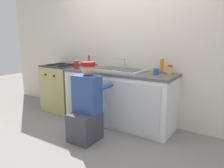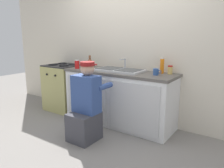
% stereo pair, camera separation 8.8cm
% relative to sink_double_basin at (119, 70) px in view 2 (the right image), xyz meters
% --- Properties ---
extents(ground_plane, '(12.00, 12.00, 0.00)m').
position_rel_sink_double_basin_xyz_m(ground_plane, '(0.00, -0.30, -0.91)').
color(ground_plane, gray).
extents(back_wall, '(6.00, 0.10, 2.50)m').
position_rel_sink_double_basin_xyz_m(back_wall, '(0.00, 0.35, 0.34)').
color(back_wall, beige).
rests_on(back_wall, ground_plane).
extents(counter_cabinet, '(1.83, 0.62, 0.85)m').
position_rel_sink_double_basin_xyz_m(counter_cabinet, '(0.00, -0.01, -0.49)').
color(counter_cabinet, white).
rests_on(counter_cabinet, ground_plane).
extents(countertop, '(1.87, 0.62, 0.04)m').
position_rel_sink_double_basin_xyz_m(countertop, '(0.00, -0.00, -0.04)').
color(countertop, '#5B5651').
rests_on(countertop, counter_cabinet).
extents(sink_double_basin, '(0.80, 0.44, 0.19)m').
position_rel_sink_double_basin_xyz_m(sink_double_basin, '(0.00, 0.00, 0.00)').
color(sink_double_basin, silver).
rests_on(sink_double_basin, countertop).
extents(stove_range, '(0.65, 0.62, 0.91)m').
position_rel_sink_double_basin_xyz_m(stove_range, '(-1.29, -0.00, -0.46)').
color(stove_range, tan).
rests_on(stove_range, ground_plane).
extents(plumber_person, '(0.42, 0.61, 1.10)m').
position_rel_sink_double_basin_xyz_m(plumber_person, '(-0.07, -0.76, -0.45)').
color(plumber_person, '#3F3F47').
rests_on(plumber_person, ground_plane).
extents(vase_decorative, '(0.10, 0.10, 0.23)m').
position_rel_sink_double_basin_xyz_m(vase_decorative, '(-0.56, -0.06, 0.07)').
color(vase_decorative, brown).
rests_on(vase_decorative, countertop).
extents(cell_phone, '(0.07, 0.14, 0.01)m').
position_rel_sink_double_basin_xyz_m(cell_phone, '(-0.73, 0.15, -0.01)').
color(cell_phone, black).
rests_on(cell_phone, countertop).
extents(condiment_jar, '(0.07, 0.07, 0.13)m').
position_rel_sink_double_basin_xyz_m(condiment_jar, '(0.78, 0.18, 0.05)').
color(condiment_jar, '#DBB760').
rests_on(condiment_jar, countertop).
extents(coffee_mug, '(0.13, 0.08, 0.09)m').
position_rel_sink_double_basin_xyz_m(coffee_mug, '(0.64, -0.01, 0.03)').
color(coffee_mug, '#335699').
rests_on(coffee_mug, countertop).
extents(soda_cup_red, '(0.08, 0.08, 0.15)m').
position_rel_sink_double_basin_xyz_m(soda_cup_red, '(-0.75, -0.18, 0.06)').
color(soda_cup_red, red).
rests_on(soda_cup_red, countertop).
extents(soap_bottle_orange, '(0.06, 0.06, 0.25)m').
position_rel_sink_double_basin_xyz_m(soap_bottle_orange, '(0.66, 0.18, 0.09)').
color(soap_bottle_orange, orange).
rests_on(soap_bottle_orange, countertop).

